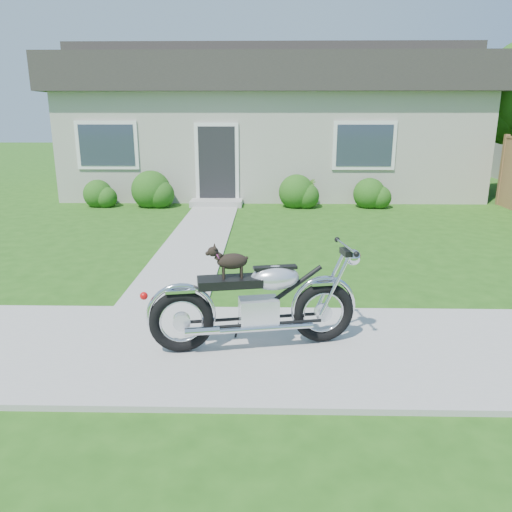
{
  "coord_description": "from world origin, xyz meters",
  "views": [
    {
      "loc": [
        -0.13,
        -4.84,
        2.42
      ],
      "look_at": [
        -0.26,
        1.0,
        0.75
      ],
      "focal_mm": 35.0,
      "sensor_mm": 36.0,
      "label": 1
    }
  ],
  "objects": [
    {
      "name": "potted_plant_left",
      "position": [
        -3.1,
        8.55,
        0.42
      ],
      "size": [
        1.0,
        0.98,
        0.84
      ],
      "primitive_type": "imported",
      "rotation": [
        0.0,
        0.0,
        3.81
      ],
      "color": "#234C14",
      "rests_on": "ground"
    },
    {
      "name": "house",
      "position": [
        -0.0,
        11.99,
        2.16
      ],
      "size": [
        12.6,
        7.03,
        4.5
      ],
      "color": "#B9B5A7",
      "rests_on": "ground"
    },
    {
      "name": "motorcycle_with_dog",
      "position": [
        -0.21,
        -0.0,
        0.54
      ],
      "size": [
        2.21,
        0.73,
        1.11
      ],
      "rotation": [
        0.0,
        0.0,
        0.18
      ],
      "color": "black",
      "rests_on": "sidewalk"
    },
    {
      "name": "ground",
      "position": [
        0.0,
        0.0,
        0.0
      ],
      "size": [
        80.0,
        80.0,
        0.0
      ],
      "primitive_type": "plane",
      "color": "#235114",
      "rests_on": "ground"
    },
    {
      "name": "potted_plant_right",
      "position": [
        1.0,
        8.55,
        0.37
      ],
      "size": [
        0.58,
        0.58,
        0.74
      ],
      "primitive_type": "imported",
      "rotation": [
        0.0,
        0.0,
        5.37
      ],
      "color": "#325D19",
      "rests_on": "ground"
    },
    {
      "name": "walkway",
      "position": [
        -1.5,
        5.0,
        0.01
      ],
      "size": [
        1.2,
        8.0,
        0.03
      ],
      "primitive_type": "cube",
      "color": "#9E9B93",
      "rests_on": "ground"
    },
    {
      "name": "sidewalk",
      "position": [
        0.0,
        0.0,
        0.02
      ],
      "size": [
        24.0,
        2.2,
        0.04
      ],
      "primitive_type": "cube",
      "color": "#9E9B93",
      "rests_on": "ground"
    },
    {
      "name": "shrub_row",
      "position": [
        -1.23,
        8.5,
        0.4
      ],
      "size": [
        8.13,
        1.05,
        1.05
      ],
      "color": "#235215",
      "rests_on": "ground"
    }
  ]
}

